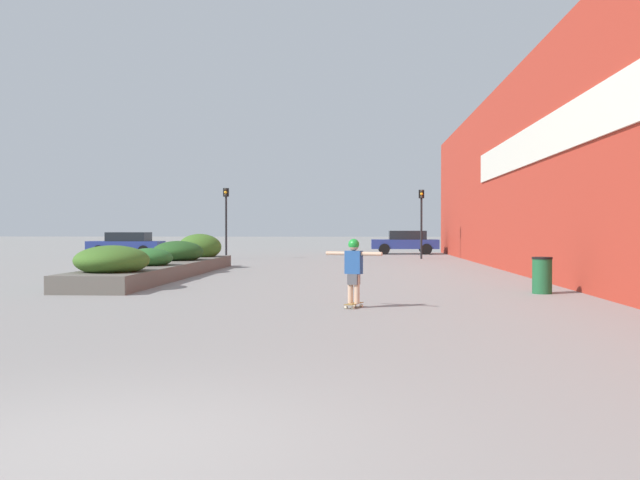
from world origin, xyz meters
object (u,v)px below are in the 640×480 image
at_px(trash_bin, 542,275).
at_px(car_center_left, 127,243).
at_px(traffic_light_left, 226,211).
at_px(car_leftmost, 405,242).
at_px(skateboarder, 354,264).
at_px(skateboard, 354,304).
at_px(traffic_light_right, 421,212).

xyz_separation_m(trash_bin, car_center_left, (-18.34, 24.15, 0.29)).
bearing_deg(car_center_left, trash_bin, -142.79).
xyz_separation_m(car_center_left, traffic_light_left, (6.83, -4.43, 1.79)).
xyz_separation_m(car_leftmost, car_center_left, (-16.78, -3.69, -0.04)).
bearing_deg(traffic_light_left, car_leftmost, 39.22).
relative_size(skateboarder, car_center_left, 0.30).
relative_size(skateboard, traffic_light_left, 0.17).
relative_size(skateboarder, car_leftmost, 0.30).
height_order(skateboard, skateboarder, skateboarder).
distance_m(skateboarder, car_leftmost, 31.40).
distance_m(skateboard, trash_bin, 5.69).
relative_size(skateboard, skateboarder, 0.49).
xyz_separation_m(skateboarder, trash_bin, (4.55, 3.41, -0.42)).
distance_m(skateboarder, trash_bin, 5.70).
xyz_separation_m(trash_bin, car_leftmost, (-1.56, 27.85, 0.34)).
bearing_deg(trash_bin, car_center_left, 127.21).
bearing_deg(trash_bin, car_leftmost, 93.21).
distance_m(skateboard, car_center_left, 30.83).
distance_m(skateboarder, car_center_left, 30.82).
distance_m(trash_bin, car_center_left, 30.33).
height_order(skateboard, trash_bin, trash_bin).
bearing_deg(trash_bin, traffic_light_right, 93.32).
distance_m(traffic_light_left, traffic_light_right, 10.35).
bearing_deg(car_leftmost, traffic_light_right, -177.10).
bearing_deg(car_leftmost, car_center_left, 102.41).
distance_m(car_center_left, traffic_light_left, 8.33).
bearing_deg(skateboarder, skateboard, 105.55).
height_order(car_leftmost, traffic_light_left, traffic_light_left).
relative_size(skateboarder, trash_bin, 1.44).
relative_size(skateboard, traffic_light_right, 0.17).
height_order(trash_bin, traffic_light_right, traffic_light_right).
relative_size(car_leftmost, car_center_left, 0.98).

